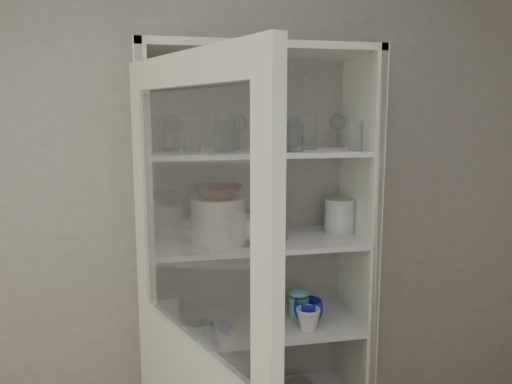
{
  "coord_description": "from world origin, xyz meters",
  "views": [
    {
      "loc": [
        -0.24,
        -0.87,
        1.82
      ],
      "look_at": [
        0.2,
        1.27,
        1.47
      ],
      "focal_mm": 35.0,
      "sensor_mm": 36.0,
      "label": 1
    }
  ],
  "objects_px": {
    "mug_blue": "(308,311)",
    "mug_teal": "(274,308)",
    "goblet_1": "(239,130)",
    "plate_stack_front": "(218,228)",
    "teal_jar": "(299,305)",
    "grey_bowl_stack": "(340,216)",
    "cream_bowl": "(218,206)",
    "plate_stack_back": "(201,226)",
    "goblet_2": "(284,129)",
    "pantry_cabinet": "(253,300)",
    "goblet_0": "(174,131)",
    "glass_platter": "(253,237)",
    "terracotta_bowl": "(218,192)",
    "yellow_trivet": "(253,234)",
    "white_ramekin": "(253,224)",
    "mug_white": "(308,319)",
    "measuring_cups": "(198,327)",
    "white_canister": "(167,310)",
    "goblet_3": "(337,129)"
  },
  "relations": [
    {
      "from": "pantry_cabinet",
      "to": "cream_bowl",
      "type": "distance_m",
      "value": 0.53
    },
    {
      "from": "pantry_cabinet",
      "to": "goblet_0",
      "type": "distance_m",
      "value": 0.88
    },
    {
      "from": "cream_bowl",
      "to": "mug_white",
      "type": "xyz_separation_m",
      "value": [
        0.39,
        -0.09,
        -0.51
      ]
    },
    {
      "from": "grey_bowl_stack",
      "to": "measuring_cups",
      "type": "height_order",
      "value": "grey_bowl_stack"
    },
    {
      "from": "goblet_0",
      "to": "measuring_cups",
      "type": "bearing_deg",
      "value": -60.78
    },
    {
      "from": "terracotta_bowl",
      "to": "teal_jar",
      "type": "bearing_deg",
      "value": 8.58
    },
    {
      "from": "yellow_trivet",
      "to": "mug_blue",
      "type": "distance_m",
      "value": 0.45
    },
    {
      "from": "terracotta_bowl",
      "to": "mug_blue",
      "type": "distance_m",
      "value": 0.71
    },
    {
      "from": "goblet_2",
      "to": "grey_bowl_stack",
      "type": "height_order",
      "value": "goblet_2"
    },
    {
      "from": "mug_blue",
      "to": "cream_bowl",
      "type": "bearing_deg",
      "value": 178.43
    },
    {
      "from": "plate_stack_front",
      "to": "teal_jar",
      "type": "xyz_separation_m",
      "value": [
        0.39,
        0.06,
        -0.4
      ]
    },
    {
      "from": "white_ramekin",
      "to": "measuring_cups",
      "type": "relative_size",
      "value": 1.61
    },
    {
      "from": "goblet_0",
      "to": "pantry_cabinet",
      "type": "bearing_deg",
      "value": -4.15
    },
    {
      "from": "yellow_trivet",
      "to": "mug_teal",
      "type": "xyz_separation_m",
      "value": [
        0.11,
        0.04,
        -0.38
      ]
    },
    {
      "from": "pantry_cabinet",
      "to": "white_ramekin",
      "type": "bearing_deg",
      "value": -103.56
    },
    {
      "from": "goblet_1",
      "to": "goblet_2",
      "type": "relative_size",
      "value": 0.94
    },
    {
      "from": "goblet_0",
      "to": "mug_teal",
      "type": "xyz_separation_m",
      "value": [
        0.44,
        -0.05,
        -0.84
      ]
    },
    {
      "from": "goblet_1",
      "to": "plate_stack_front",
      "type": "xyz_separation_m",
      "value": [
        -0.12,
        -0.14,
        -0.42
      ]
    },
    {
      "from": "mug_blue",
      "to": "white_canister",
      "type": "relative_size",
      "value": 0.97
    },
    {
      "from": "glass_platter",
      "to": "teal_jar",
      "type": "height_order",
      "value": "glass_platter"
    },
    {
      "from": "mug_blue",
      "to": "mug_teal",
      "type": "distance_m",
      "value": 0.17
    },
    {
      "from": "mug_blue",
      "to": "white_canister",
      "type": "height_order",
      "value": "white_canister"
    },
    {
      "from": "white_ramekin",
      "to": "mug_white",
      "type": "bearing_deg",
      "value": -28.6
    },
    {
      "from": "terracotta_bowl",
      "to": "yellow_trivet",
      "type": "distance_m",
      "value": 0.26
    },
    {
      "from": "teal_jar",
      "to": "white_canister",
      "type": "height_order",
      "value": "white_canister"
    },
    {
      "from": "pantry_cabinet",
      "to": "goblet_1",
      "type": "distance_m",
      "value": 0.8
    },
    {
      "from": "grey_bowl_stack",
      "to": "cream_bowl",
      "type": "bearing_deg",
      "value": -172.94
    },
    {
      "from": "goblet_1",
      "to": "plate_stack_back",
      "type": "height_order",
      "value": "goblet_1"
    },
    {
      "from": "pantry_cabinet",
      "to": "mug_teal",
      "type": "distance_m",
      "value": 0.1
    },
    {
      "from": "goblet_2",
      "to": "white_canister",
      "type": "bearing_deg",
      "value": -176.34
    },
    {
      "from": "teal_jar",
      "to": "white_canister",
      "type": "distance_m",
      "value": 0.62
    },
    {
      "from": "pantry_cabinet",
      "to": "goblet_0",
      "type": "height_order",
      "value": "pantry_cabinet"
    },
    {
      "from": "grey_bowl_stack",
      "to": "goblet_0",
      "type": "bearing_deg",
      "value": 175.56
    },
    {
      "from": "goblet_2",
      "to": "plate_stack_back",
      "type": "height_order",
      "value": "goblet_2"
    },
    {
      "from": "cream_bowl",
      "to": "white_ramekin",
      "type": "height_order",
      "value": "cream_bowl"
    },
    {
      "from": "terracotta_bowl",
      "to": "goblet_0",
      "type": "bearing_deg",
      "value": 142.61
    },
    {
      "from": "plate_stack_front",
      "to": "white_ramekin",
      "type": "xyz_separation_m",
      "value": [
        0.16,
        0.03,
        0.0
      ]
    },
    {
      "from": "pantry_cabinet",
      "to": "mug_teal",
      "type": "height_order",
      "value": "pantry_cabinet"
    },
    {
      "from": "goblet_1",
      "to": "teal_jar",
      "type": "distance_m",
      "value": 0.87
    },
    {
      "from": "white_ramekin",
      "to": "mug_white",
      "type": "xyz_separation_m",
      "value": [
        0.23,
        -0.12,
        -0.42
      ]
    },
    {
      "from": "white_ramekin",
      "to": "mug_teal",
      "type": "distance_m",
      "value": 0.44
    },
    {
      "from": "white_ramekin",
      "to": "goblet_0",
      "type": "bearing_deg",
      "value": 163.71
    },
    {
      "from": "goblet_3",
      "to": "terracotta_bowl",
      "type": "relative_size",
      "value": 0.78
    },
    {
      "from": "yellow_trivet",
      "to": "goblet_0",
      "type": "bearing_deg",
      "value": 163.71
    },
    {
      "from": "terracotta_bowl",
      "to": "yellow_trivet",
      "type": "height_order",
      "value": "terracotta_bowl"
    },
    {
      "from": "white_ramekin",
      "to": "white_canister",
      "type": "distance_m",
      "value": 0.56
    },
    {
      "from": "plate_stack_back",
      "to": "yellow_trivet",
      "type": "relative_size",
      "value": 1.23
    },
    {
      "from": "mug_blue",
      "to": "pantry_cabinet",
      "type": "bearing_deg",
      "value": 153.89
    },
    {
      "from": "mug_blue",
      "to": "white_canister",
      "type": "xyz_separation_m",
      "value": [
        -0.64,
        0.1,
        0.02
      ]
    },
    {
      "from": "pantry_cabinet",
      "to": "mug_white",
      "type": "xyz_separation_m",
      "value": [
        0.21,
        -0.2,
        -0.03
      ]
    }
  ]
}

